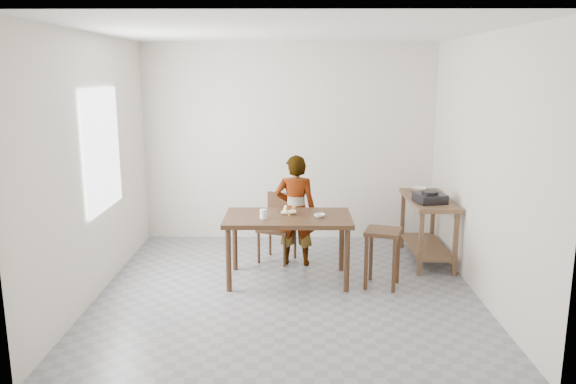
{
  "coord_description": "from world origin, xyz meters",
  "views": [
    {
      "loc": [
        0.05,
        -5.71,
        2.31
      ],
      "look_at": [
        0.0,
        0.4,
        1.0
      ],
      "focal_mm": 35.0,
      "sensor_mm": 36.0,
      "label": 1
    }
  ],
  "objects_px": {
    "child": "(295,210)",
    "dining_table": "(288,248)",
    "stool": "(382,258)",
    "prep_counter": "(427,229)",
    "dining_chair": "(277,228)"
  },
  "relations": [
    {
      "from": "dining_table",
      "to": "prep_counter",
      "type": "relative_size",
      "value": 1.17
    },
    {
      "from": "child",
      "to": "stool",
      "type": "distance_m",
      "value": 1.24
    },
    {
      "from": "dining_table",
      "to": "dining_chair",
      "type": "distance_m",
      "value": 0.68
    },
    {
      "from": "child",
      "to": "prep_counter",
      "type": "bearing_deg",
      "value": -170.18
    },
    {
      "from": "dining_chair",
      "to": "stool",
      "type": "height_order",
      "value": "dining_chair"
    },
    {
      "from": "prep_counter",
      "to": "stool",
      "type": "xyz_separation_m",
      "value": [
        -0.69,
        -0.87,
        -0.08
      ]
    },
    {
      "from": "child",
      "to": "dining_chair",
      "type": "bearing_deg",
      "value": -22.07
    },
    {
      "from": "stool",
      "to": "child",
      "type": "bearing_deg",
      "value": 142.39
    },
    {
      "from": "prep_counter",
      "to": "dining_chair",
      "type": "xyz_separation_m",
      "value": [
        -1.86,
        -0.03,
        0.02
      ]
    },
    {
      "from": "prep_counter",
      "to": "dining_chair",
      "type": "relative_size",
      "value": 1.44
    },
    {
      "from": "prep_counter",
      "to": "child",
      "type": "bearing_deg",
      "value": -174.89
    },
    {
      "from": "child",
      "to": "dining_chair",
      "type": "xyz_separation_m",
      "value": [
        -0.23,
        0.11,
        -0.26
      ]
    },
    {
      "from": "prep_counter",
      "to": "stool",
      "type": "distance_m",
      "value": 1.12
    },
    {
      "from": "child",
      "to": "dining_table",
      "type": "bearing_deg",
      "value": 85.81
    },
    {
      "from": "prep_counter",
      "to": "child",
      "type": "relative_size",
      "value": 0.89
    }
  ]
}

